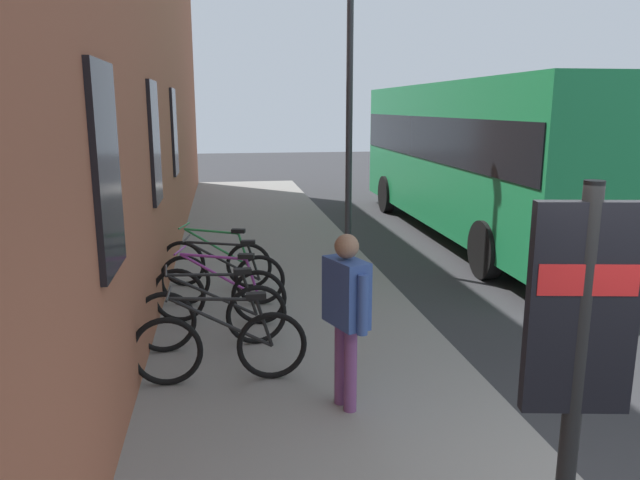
# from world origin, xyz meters

# --- Properties ---
(ground) EXTENTS (60.00, 60.00, 0.00)m
(ground) POSITION_xyz_m (6.00, -1.00, 0.00)
(ground) COLOR #2D2D30
(sidewalk_pavement) EXTENTS (24.00, 3.50, 0.12)m
(sidewalk_pavement) POSITION_xyz_m (8.00, 1.75, 0.06)
(sidewalk_pavement) COLOR gray
(sidewalk_pavement) RESTS_ON ground
(bicycle_under_window) EXTENTS (0.48, 1.77, 0.97)m
(bicycle_under_window) POSITION_xyz_m (3.00, 2.68, 0.51)
(bicycle_under_window) COLOR black
(bicycle_under_window) RESTS_ON sidewalk_pavement
(bicycle_beside_lamp) EXTENTS (0.48, 1.77, 0.97)m
(bicycle_beside_lamp) POSITION_xyz_m (3.92, 2.78, 0.51)
(bicycle_beside_lamp) COLOR black
(bicycle_beside_lamp) RESTS_ON sidewalk_pavement
(bicycle_nearest_sign) EXTENTS (0.58, 1.74, 0.97)m
(bicycle_nearest_sign) POSITION_xyz_m (4.75, 2.70, 0.51)
(bicycle_nearest_sign) COLOR black
(bicycle_nearest_sign) RESTS_ON sidewalk_pavement
(bicycle_mid_rack) EXTENTS (0.48, 1.76, 0.97)m
(bicycle_mid_rack) POSITION_xyz_m (5.50, 2.65, 0.51)
(bicycle_mid_rack) COLOR black
(bicycle_mid_rack) RESTS_ON sidewalk_pavement
(bicycle_leaning_wall) EXTENTS (0.64, 1.72, 0.97)m
(bicycle_leaning_wall) POSITION_xyz_m (6.38, 2.75, 0.51)
(bicycle_leaning_wall) COLOR black
(bicycle_leaning_wall) RESTS_ON sidewalk_pavement
(transit_info_sign) EXTENTS (0.18, 0.56, 2.40)m
(transit_info_sign) POSITION_xyz_m (-0.16, 0.85, 1.72)
(transit_info_sign) COLOR black
(transit_info_sign) RESTS_ON sidewalk_pavement
(city_bus) EXTENTS (10.54, 2.78, 3.35)m
(city_bus) POSITION_xyz_m (9.91, -3.00, 1.92)
(city_bus) COLOR #1E8C4C
(city_bus) RESTS_ON ground
(pedestrian_crossing_street) EXTENTS (0.60, 0.39, 1.65)m
(pedestrian_crossing_street) POSITION_xyz_m (2.29, 1.55, 1.13)
(pedestrian_crossing_street) COLOR #723F72
(pedestrian_crossing_street) RESTS_ON sidewalk_pavement
(street_lamp) EXTENTS (0.28, 0.28, 5.66)m
(street_lamp) POSITION_xyz_m (8.16, 0.30, 3.44)
(street_lamp) COLOR #333338
(street_lamp) RESTS_ON sidewalk_pavement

